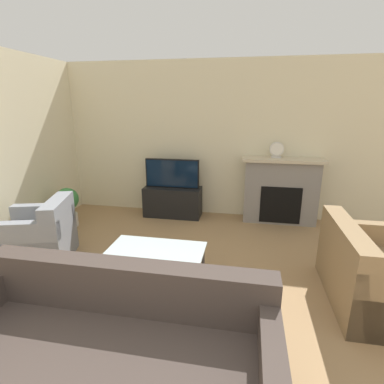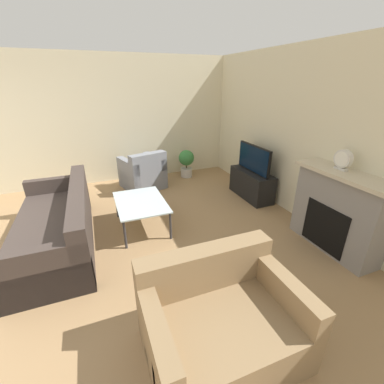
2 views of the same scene
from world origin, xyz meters
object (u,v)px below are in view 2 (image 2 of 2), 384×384
(couch_loveseat, at_px, (220,322))
(armchair_by_window, at_px, (143,174))
(coffee_table, at_px, (141,204))
(tv, at_px, (254,159))
(mantel_clock, at_px, (343,159))
(potted_plant, at_px, (186,162))
(couch_sectional, at_px, (58,227))

(couch_loveseat, distance_m, armchair_by_window, 3.91)
(coffee_table, bearing_deg, tv, 99.22)
(armchair_by_window, distance_m, mantel_clock, 3.76)
(coffee_table, distance_m, potted_plant, 2.45)
(tv, distance_m, mantel_clock, 1.82)
(couch_sectional, height_order, mantel_clock, mantel_clock)
(coffee_table, bearing_deg, mantel_clock, 59.57)
(coffee_table, distance_m, mantel_clock, 2.87)
(couch_sectional, bearing_deg, mantel_clock, 69.41)
(armchair_by_window, distance_m, coffee_table, 1.70)
(armchair_by_window, distance_m, potted_plant, 1.15)
(coffee_table, bearing_deg, potted_plant, 142.78)
(coffee_table, xyz_separation_m, potted_plant, (-1.95, 1.48, -0.03))
(couch_loveseat, height_order, mantel_clock, mantel_clock)
(armchair_by_window, bearing_deg, coffee_table, 60.87)
(couch_loveseat, distance_m, potted_plant, 4.39)
(potted_plant, bearing_deg, couch_loveseat, -16.64)
(couch_loveseat, bearing_deg, coffee_table, 95.69)
(mantel_clock, bearing_deg, potted_plant, -165.15)
(couch_loveseat, bearing_deg, mantel_clock, 21.95)
(armchair_by_window, bearing_deg, couch_loveseat, 71.42)
(potted_plant, bearing_deg, couch_sectional, -52.88)
(tv, xyz_separation_m, mantel_clock, (1.76, 0.09, 0.46))
(potted_plant, xyz_separation_m, mantel_clock, (3.34, 0.89, 0.87))
(couch_sectional, relative_size, couch_loveseat, 1.80)
(armchair_by_window, height_order, potted_plant, armchair_by_window)
(tv, distance_m, armchair_by_window, 2.35)
(armchair_by_window, xyz_separation_m, mantel_clock, (3.04, 1.99, 0.95))
(tv, relative_size, armchair_by_window, 0.97)
(armchair_by_window, bearing_deg, couch_sectional, 31.48)
(potted_plant, bearing_deg, coffee_table, -37.22)
(couch_sectional, bearing_deg, potted_plant, 127.12)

